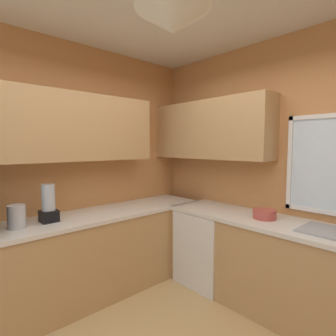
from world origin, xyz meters
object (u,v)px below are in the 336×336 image
bowl (264,214)px  blender_appliance (49,205)px  kettle (17,217)px  dishwasher (209,246)px

bowl → blender_appliance: 2.09m
kettle → bowl: (1.31, 1.89, -0.06)m
dishwasher → bowl: bowl is taller
bowl → blender_appliance: size_ratio=0.62×
dishwasher → blender_appliance: size_ratio=2.35×
dishwasher → bowl: bearing=2.6°
kettle → bowl: size_ratio=0.92×
bowl → blender_appliance: (-1.33, -1.61, 0.12)m
kettle → blender_appliance: size_ratio=0.57×
dishwasher → bowl: 0.84m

